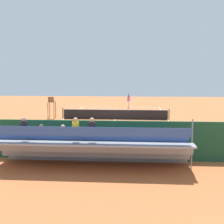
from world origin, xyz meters
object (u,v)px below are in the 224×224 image
Objects in this scene: tennis_ball_near at (124,110)px; tennis_ball_far at (147,109)px; courtside_bench at (151,146)px; equipment_bag at (119,153)px; bleacher_stand at (93,147)px; tennis_net at (115,114)px; umpire_chair at (51,105)px; tennis_player at (129,100)px; tennis_racket at (124,107)px.

tennis_ball_far is (-2.80, -0.74, 0.00)m from tennis_ball_near.
tennis_ball_near is at bearing -84.13° from courtside_bench.
courtside_bench reaches higher than equipment_bag.
bleacher_stand reaches higher than equipment_bag.
tennis_net is at bearing -90.07° from bleacher_stand.
tennis_ball_far is at bearing -95.87° from equipment_bag.
tennis_net is 13.56m from courtside_bench.
umpire_chair is (6.18, -15.33, 0.36)m from bleacher_stand.
tennis_player is at bearing -101.16° from tennis_ball_near.
equipment_bag is 24.11m from tennis_racket.
tennis_ball_far is (-2.35, 1.51, -0.98)m from tennis_player.
tennis_ball_far is at bearing -91.64° from courtside_bench.
tennis_ball_far is at bearing -165.18° from tennis_ball_near.
tennis_ball_near is (-6.79, -7.86, -1.28)m from umpire_chair.
tennis_net is 5.35× the size of tennis_player.
tennis_racket is at bearing -85.87° from tennis_ball_near.
tennis_racket is (-0.38, -10.70, -0.49)m from tennis_net.
bleacher_stand is 24.19m from tennis_ball_far.
tennis_net is 10.72m from tennis_racket.
tennis_racket is (-0.40, -26.05, -0.94)m from bleacher_stand.
tennis_racket is at bearing -92.05° from tennis_net.
tennis_ball_near is at bearing 14.82° from tennis_ball_far.
tennis_ball_near is at bearing 94.13° from tennis_racket.
equipment_bag is 0.47× the size of tennis_player.
courtside_bench is at bearing 95.87° from tennis_ball_near.
equipment_bag is at bearing -120.39° from bleacher_stand.
umpire_chair reaches higher than tennis_ball_near.
tennis_net is 13.45m from equipment_bag.
umpire_chair is 1.11× the size of tennis_player.
bleacher_stand is at bearing 89.12° from tennis_racket.
tennis_ball_near is at bearing -94.29° from tennis_net.
courtside_bench is at bearing 94.23° from tennis_player.
bleacher_stand is 16.53m from umpire_chair.
tennis_player is 1.34m from tennis_racket.
courtside_bench is (-2.78, -2.08, -0.40)m from bleacher_stand.
tennis_net is 7.88m from tennis_ball_near.
bleacher_stand reaches higher than courtside_bench.
umpire_chair is 15.30m from equipment_bag.
tennis_player reaches higher than tennis_ball_far.
umpire_chair is at bearing -55.93° from courtside_bench.
tennis_player is at bearing -92.37° from bleacher_stand.
tennis_player is (-7.23, -10.11, -0.30)m from umpire_chair.
equipment_bag is (-7.33, 13.38, -1.13)m from umpire_chair.
tennis_ball_far is (-9.59, -8.60, -1.28)m from umpire_chair.
bleacher_stand is at bearing 87.63° from tennis_player.
bleacher_stand is 16.49× the size of tennis_racket.
tennis_racket is 2.86m from tennis_ball_near.
equipment_bag is (-1.13, 13.40, -0.32)m from tennis_net.
bleacher_stand is 2.39m from equipment_bag.
tennis_net is 156.06× the size of tennis_ball_far.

